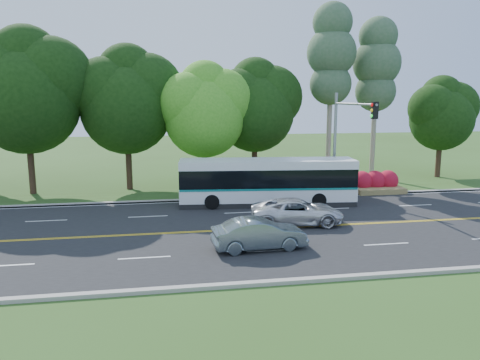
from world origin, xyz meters
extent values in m
plane|color=#2F4D19|center=(0.00, 0.00, 0.00)|extent=(120.00, 120.00, 0.00)
cube|color=black|center=(0.00, 0.00, 0.01)|extent=(60.00, 14.00, 0.02)
cube|color=#A09A91|center=(0.00, 7.15, 0.07)|extent=(60.00, 0.30, 0.15)
cube|color=#A09A91|center=(0.00, -7.15, 0.07)|extent=(60.00, 0.30, 0.15)
cube|color=#2F4D19|center=(0.00, 9.00, 0.05)|extent=(60.00, 4.00, 0.10)
cube|color=gold|center=(0.00, -0.08, 0.02)|extent=(57.00, 0.10, 0.00)
cube|color=gold|center=(0.00, 0.08, 0.02)|extent=(57.00, 0.10, 0.00)
cube|color=silver|center=(-11.50, -3.50, 0.02)|extent=(2.20, 0.12, 0.00)
cube|color=silver|center=(-6.00, -3.50, 0.02)|extent=(2.20, 0.12, 0.00)
cube|color=silver|center=(-0.50, -3.50, 0.02)|extent=(2.20, 0.12, 0.00)
cube|color=silver|center=(5.00, -3.50, 0.02)|extent=(2.20, 0.12, 0.00)
cube|color=silver|center=(-11.50, 3.50, 0.02)|extent=(2.20, 0.12, 0.00)
cube|color=silver|center=(-6.00, 3.50, 0.02)|extent=(2.20, 0.12, 0.00)
cube|color=silver|center=(-0.50, 3.50, 0.02)|extent=(2.20, 0.12, 0.00)
cube|color=silver|center=(5.00, 3.50, 0.02)|extent=(2.20, 0.12, 0.00)
cube|color=silver|center=(10.50, 3.50, 0.02)|extent=(2.20, 0.12, 0.00)
cube|color=silver|center=(0.00, 6.85, 0.02)|extent=(57.00, 0.12, 0.00)
cube|color=silver|center=(0.00, -6.85, 0.02)|extent=(57.00, 0.12, 0.00)
cylinder|color=#321C16|center=(-14.00, 11.00, 1.98)|extent=(0.44, 0.44, 3.96)
sphere|color=black|center=(-14.00, 11.00, 6.48)|extent=(7.20, 7.20, 7.20)
sphere|color=black|center=(-12.38, 11.30, 7.92)|extent=(5.76, 5.76, 5.76)
sphere|color=black|center=(-15.44, 10.80, 7.74)|extent=(5.40, 5.40, 5.40)
sphere|color=black|center=(-13.90, 11.40, 9.18)|extent=(4.68, 4.68, 4.68)
cylinder|color=#321C16|center=(-7.50, 12.00, 1.80)|extent=(0.44, 0.44, 3.60)
sphere|color=black|center=(-7.50, 12.00, 5.91)|extent=(6.60, 6.60, 6.60)
sphere|color=black|center=(-6.02, 12.30, 7.23)|extent=(5.28, 5.28, 5.28)
sphere|color=black|center=(-8.82, 11.80, 7.06)|extent=(4.95, 4.95, 4.95)
sphere|color=black|center=(-7.40, 12.40, 8.38)|extent=(4.29, 4.29, 4.29)
cylinder|color=#321C16|center=(-2.00, 11.00, 1.62)|extent=(0.44, 0.44, 3.24)
sphere|color=#3F921E|center=(-2.00, 11.00, 5.27)|extent=(5.80, 5.80, 5.80)
sphere|color=#3F921E|center=(-0.69, 11.30, 6.43)|extent=(4.64, 4.64, 4.64)
sphere|color=#3F921E|center=(-3.16, 10.80, 6.29)|extent=(4.35, 4.35, 4.35)
sphere|color=#3F921E|center=(-1.90, 11.40, 7.45)|extent=(3.77, 3.77, 3.77)
cylinder|color=#321C16|center=(2.00, 12.50, 1.71)|extent=(0.44, 0.44, 3.42)
sphere|color=black|center=(2.00, 12.50, 5.52)|extent=(6.00, 6.00, 6.00)
sphere|color=black|center=(3.35, 12.80, 6.72)|extent=(4.80, 4.80, 4.80)
sphere|color=black|center=(0.80, 12.30, 6.57)|extent=(4.50, 4.50, 4.50)
sphere|color=black|center=(2.10, 12.90, 7.77)|extent=(3.90, 3.90, 3.90)
cylinder|color=gray|center=(8.00, 12.50, 4.90)|extent=(0.40, 0.40, 9.80)
sphere|color=#375837|center=(8.00, 12.50, 7.70)|extent=(3.23, 3.23, 3.23)
sphere|color=#375837|center=(8.00, 12.50, 10.08)|extent=(3.80, 3.80, 3.80)
sphere|color=#375837|center=(8.00, 12.50, 12.32)|extent=(3.04, 3.04, 3.04)
cylinder|color=gray|center=(12.00, 13.00, 4.55)|extent=(0.40, 0.40, 9.10)
sphere|color=#375837|center=(12.00, 13.00, 7.15)|extent=(3.23, 3.23, 3.23)
sphere|color=#375837|center=(12.00, 13.00, 9.36)|extent=(3.80, 3.80, 3.80)
sphere|color=#375837|center=(12.00, 13.00, 11.44)|extent=(3.04, 3.04, 3.04)
cylinder|color=#321C16|center=(18.00, 13.00, 1.53)|extent=(0.44, 0.44, 3.06)
sphere|color=black|center=(18.00, 13.00, 4.88)|extent=(5.20, 5.20, 5.20)
sphere|color=black|center=(19.17, 13.30, 5.92)|extent=(4.16, 4.16, 4.16)
sphere|color=black|center=(16.96, 12.80, 5.79)|extent=(3.90, 3.90, 3.90)
sphere|color=black|center=(18.10, 13.40, 6.83)|extent=(3.38, 3.38, 3.38)
sphere|color=#A20D29|center=(3.00, 8.20, 0.75)|extent=(1.50, 1.50, 1.50)
sphere|color=#A20D29|center=(4.00, 8.20, 0.75)|extent=(1.50, 1.50, 1.50)
sphere|color=#A20D29|center=(5.00, 8.20, 0.75)|extent=(1.50, 1.50, 1.50)
sphere|color=#A20D29|center=(6.00, 8.20, 0.75)|extent=(1.50, 1.50, 1.50)
sphere|color=#A20D29|center=(7.00, 8.20, 0.75)|extent=(1.50, 1.50, 1.50)
sphere|color=#A20D29|center=(8.00, 8.20, 0.75)|extent=(1.50, 1.50, 1.50)
sphere|color=#A20D29|center=(9.00, 8.20, 0.75)|extent=(1.50, 1.50, 1.50)
sphere|color=#A20D29|center=(10.00, 8.20, 0.75)|extent=(1.50, 1.50, 1.50)
sphere|color=#A20D29|center=(11.00, 8.20, 0.75)|extent=(1.50, 1.50, 1.50)
cube|color=olive|center=(10.00, 7.40, 0.20)|extent=(3.50, 1.40, 0.40)
cylinder|color=gray|center=(6.50, 7.30, 3.50)|extent=(0.20, 0.20, 7.00)
cylinder|color=gray|center=(6.50, 4.30, 6.30)|extent=(0.14, 6.00, 0.14)
cube|color=black|center=(6.50, 1.50, 6.00)|extent=(0.32, 0.28, 0.95)
sphere|color=red|center=(6.33, 1.50, 6.30)|extent=(0.18, 0.18, 0.18)
sphere|color=yellow|center=(6.33, 1.50, 6.00)|extent=(0.18, 0.18, 0.18)
sphere|color=#19D833|center=(6.33, 1.50, 5.70)|extent=(0.18, 0.18, 0.18)
cube|color=white|center=(1.38, 5.35, 0.79)|extent=(11.11, 3.43, 0.90)
cube|color=black|center=(1.38, 5.35, 1.81)|extent=(11.06, 3.47, 1.13)
cube|color=white|center=(1.38, 5.35, 2.63)|extent=(11.11, 3.43, 0.51)
cube|color=#0C726F|center=(1.38, 5.35, 1.19)|extent=(11.06, 3.48, 0.13)
cube|color=black|center=(-4.03, 5.91, 1.89)|extent=(0.28, 2.13, 1.55)
cube|color=#19E54C|center=(-4.02, 5.91, 2.77)|extent=(0.19, 1.39, 0.20)
cube|color=black|center=(1.38, 5.35, 0.18)|extent=(11.10, 3.34, 0.32)
cylinder|color=black|center=(-2.21, 4.63, 0.48)|extent=(0.93, 0.35, 0.91)
cylinder|color=black|center=(-1.99, 6.79, 0.48)|extent=(0.93, 0.35, 0.91)
cylinder|color=black|center=(4.31, 3.95, 0.48)|extent=(0.93, 0.35, 0.91)
cylinder|color=black|center=(4.53, 6.12, 0.48)|extent=(0.93, 0.35, 0.91)
imported|color=slate|center=(-0.96, -3.18, 0.71)|extent=(4.29, 1.75, 1.38)
imported|color=silver|center=(1.91, 0.56, 0.70)|extent=(5.15, 2.85, 1.37)
camera|label=1|loc=(-5.20, -22.82, 6.76)|focal=35.00mm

